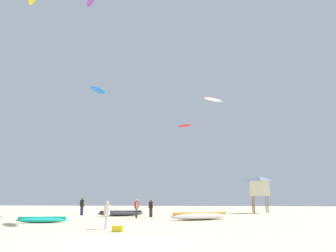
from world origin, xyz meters
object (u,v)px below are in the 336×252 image
at_px(person_right, 151,207).
at_px(lifeguard_tower, 259,186).
at_px(person_left, 82,205).
at_px(person_midground, 136,207).
at_px(kite_aloft_2, 91,1).
at_px(person_foreground, 107,213).
at_px(kite_grounded_far, 200,216).
at_px(kite_aloft_3, 185,126).
at_px(kite_aloft_6, 98,90).
at_px(kite_grounded_mid, 42,220).
at_px(kite_aloft_4, 213,100).
at_px(cooler_box, 118,229).
at_px(kite_grounded_near, 121,213).

distance_m(person_right, lifeguard_tower, 15.02).
xyz_separation_m(person_left, lifeguard_tower, (18.29, 7.50, 2.04)).
height_order(person_midground, kite_aloft_2, kite_aloft_2).
xyz_separation_m(person_foreground, person_left, (-6.80, 15.10, 0.10)).
height_order(person_left, kite_grounded_far, person_left).
distance_m(kite_grounded_far, kite_aloft_3, 27.16).
bearing_deg(person_right, kite_aloft_6, -121.95).
relative_size(person_right, kite_aloft_2, 0.64).
height_order(person_right, lifeguard_tower, lifeguard_tower).
bearing_deg(person_right, person_midground, -1.57).
relative_size(lifeguard_tower, kite_aloft_2, 1.64).
relative_size(person_foreground, kite_aloft_6, 0.36).
height_order(kite_grounded_mid, kite_aloft_6, kite_aloft_6).
xyz_separation_m(person_left, person_right, (7.34, -2.56, -0.08)).
bearing_deg(kite_aloft_4, person_midground, -108.76).
bearing_deg(kite_aloft_3, person_foreground, -93.91).
distance_m(person_left, cooler_box, 18.52).
bearing_deg(kite_grounded_mid, person_right, 51.51).
bearing_deg(kite_grounded_mid, cooler_box, -40.96).
relative_size(lifeguard_tower, cooler_box, 7.41).
bearing_deg(person_foreground, cooler_box, -50.44).
relative_size(person_left, person_right, 1.08).
bearing_deg(kite_aloft_6, kite_aloft_4, 0.53).
distance_m(person_foreground, person_right, 12.56).
height_order(person_left, kite_grounded_mid, person_left).
relative_size(person_right, kite_aloft_6, 0.37).
distance_m(person_left, kite_aloft_6, 23.45).
relative_size(person_right, kite_aloft_3, 0.70).
height_order(person_foreground, person_midground, person_midground).
distance_m(cooler_box, kite_aloft_4, 36.81).
bearing_deg(kite_grounded_near, kite_aloft_2, -133.03).
relative_size(person_foreground, person_left, 0.90).
height_order(kite_grounded_far, kite_aloft_4, kite_aloft_4).
height_order(lifeguard_tower, kite_aloft_4, kite_aloft_4).
distance_m(person_left, lifeguard_tower, 19.87).
bearing_deg(kite_aloft_3, kite_grounded_mid, -105.94).
bearing_deg(person_left, person_foreground, 47.94).
height_order(kite_aloft_2, kite_aloft_4, kite_aloft_2).
distance_m(person_foreground, kite_grounded_far, 10.19).
distance_m(person_left, person_right, 7.78).
xyz_separation_m(kite_aloft_2, kite_aloft_3, (7.64, 22.00, -8.40)).
bearing_deg(kite_aloft_6, lifeguard_tower, -21.00).
xyz_separation_m(person_foreground, person_right, (0.54, 12.54, 0.03)).
xyz_separation_m(kite_grounded_near, kite_aloft_3, (4.84, 19.00, 12.02)).
relative_size(kite_grounded_far, cooler_box, 9.16).
bearing_deg(kite_grounded_far, cooler_box, -110.95).
relative_size(person_midground, kite_grounded_mid, 0.44).
bearing_deg(kite_grounded_near, kite_aloft_6, 115.44).
bearing_deg(kite_grounded_mid, person_left, 94.77).
xyz_separation_m(kite_grounded_mid, lifeguard_tower, (17.39, 18.18, 2.85)).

